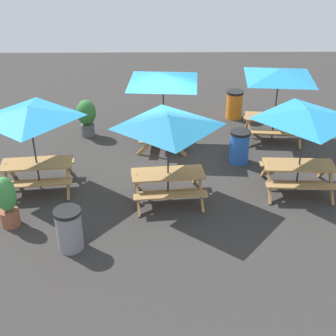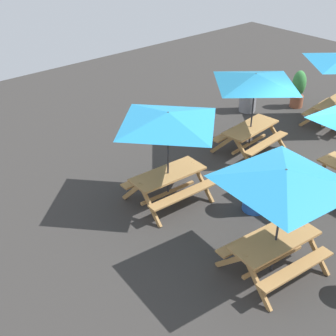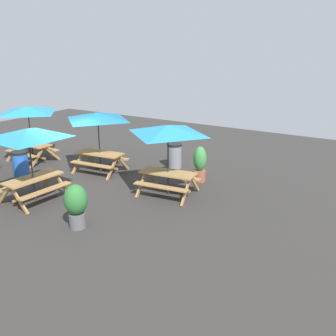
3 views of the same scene
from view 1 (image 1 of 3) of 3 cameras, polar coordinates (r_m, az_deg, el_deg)
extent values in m
plane|color=#33302D|center=(13.59, 0.01, 0.52)|extent=(24.00, 24.00, 0.00)
cube|color=#A87A44|center=(12.44, 15.70, 0.34)|extent=(1.83, 0.78, 0.05)
cube|color=#A87A44|center=(13.05, 15.03, 0.39)|extent=(1.81, 0.34, 0.04)
cube|color=#A87A44|center=(12.12, 16.05, -2.11)|extent=(1.81, 0.34, 0.04)
cube|color=#A87A44|center=(13.13, 18.46, -0.37)|extent=(0.10, 0.80, 0.81)
cube|color=#A87A44|center=(12.53, 19.28, -2.01)|extent=(0.10, 0.80, 0.81)
cube|color=#A87A44|center=(12.77, 11.74, -0.27)|extent=(0.10, 0.80, 0.81)
cube|color=#A87A44|center=(12.15, 12.25, -1.96)|extent=(0.10, 0.80, 0.81)
cube|color=#A87A44|center=(12.69, 15.39, -1.72)|extent=(1.56, 0.14, 0.06)
cylinder|color=#2D2D33|center=(12.26, 15.95, 2.02)|extent=(0.04, 0.04, 2.30)
pyramid|color=#268CC6|center=(11.85, 16.61, 6.37)|extent=(2.09, 2.09, 0.28)
cube|color=#A87A44|center=(12.53, -15.72, 0.55)|extent=(1.87, 0.90, 0.05)
cube|color=#A87A44|center=(13.15, -15.28, 0.58)|extent=(1.82, 0.46, 0.04)
cube|color=#A87A44|center=(12.20, -15.83, -1.87)|extent=(1.82, 0.46, 0.04)
cube|color=#A87A44|center=(12.93, -11.91, 0.10)|extent=(0.15, 0.80, 0.81)
cube|color=#A87A44|center=(12.29, -12.10, -1.54)|extent=(0.15, 0.80, 0.81)
cube|color=#A87A44|center=(13.17, -18.67, -0.32)|extent=(0.15, 0.80, 0.81)
cube|color=#A87A44|center=(12.55, -19.19, -1.95)|extent=(0.15, 0.80, 0.81)
cube|color=#A87A44|center=(12.78, -15.41, -1.49)|extent=(1.56, 0.25, 0.06)
cylinder|color=#2D2D33|center=(12.35, -15.97, 2.22)|extent=(0.04, 0.04, 2.30)
pyramid|color=#268CC6|center=(11.95, -16.62, 6.54)|extent=(2.22, 2.22, 0.28)
cube|color=#A87A44|center=(11.60, 0.00, -0.69)|extent=(1.86, 0.88, 0.05)
cube|color=#A87A44|center=(12.22, -0.30, -0.60)|extent=(1.82, 0.44, 0.04)
cube|color=#A87A44|center=(11.28, 0.32, -3.35)|extent=(1.82, 0.44, 0.04)
cube|color=#A87A44|center=(12.20, 3.44, -1.14)|extent=(0.14, 0.80, 0.81)
cube|color=#A87A44|center=(11.58, 4.05, -2.95)|extent=(0.14, 0.80, 0.81)
cube|color=#A87A44|center=(12.05, -3.89, -1.57)|extent=(0.14, 0.80, 0.81)
cube|color=#A87A44|center=(11.43, -3.68, -3.43)|extent=(0.14, 0.80, 0.81)
cube|color=#A87A44|center=(11.86, 0.00, -2.87)|extent=(1.56, 0.23, 0.06)
cylinder|color=#2D2D33|center=(11.40, 0.00, 1.10)|extent=(0.04, 0.04, 2.30)
pyramid|color=teal|center=(10.96, 0.00, 5.76)|extent=(2.19, 2.19, 0.28)
cube|color=#A87A44|center=(14.45, -0.57, 5.60)|extent=(0.83, 1.85, 0.05)
cube|color=#A87A44|center=(14.61, -2.72, 4.61)|extent=(0.39, 1.81, 0.04)
cube|color=#A87A44|center=(14.54, 1.61, 4.50)|extent=(0.39, 1.81, 0.04)
cube|color=#A87A44|center=(15.33, -1.73, 5.53)|extent=(0.80, 0.12, 0.81)
cube|color=#A87A44|center=(15.29, 1.01, 5.47)|extent=(0.80, 0.12, 0.81)
cube|color=#A87A44|center=(13.93, -2.28, 2.96)|extent=(0.80, 0.12, 0.81)
cube|color=#A87A44|center=(13.88, 0.72, 2.88)|extent=(0.80, 0.12, 0.81)
cube|color=#A87A44|center=(14.66, -0.56, 3.74)|extent=(0.19, 1.56, 0.06)
cylinder|color=#2D2D33|center=(14.29, -0.58, 7.11)|extent=(0.04, 0.04, 2.30)
pyramid|color=#268CC6|center=(13.94, -0.60, 10.96)|extent=(2.82, 2.82, 0.28)
cube|color=#A87A44|center=(15.19, 12.82, 6.08)|extent=(1.86, 0.87, 0.05)
cube|color=#A87A44|center=(15.81, 12.49, 5.89)|extent=(1.82, 0.44, 0.04)
cube|color=#A87A44|center=(14.81, 12.94, 4.22)|extent=(1.82, 0.44, 0.04)
cube|color=#A87A44|center=(15.80, 15.34, 5.20)|extent=(0.14, 0.80, 0.81)
cube|color=#A87A44|center=(15.14, 15.75, 4.08)|extent=(0.14, 0.80, 0.81)
cube|color=#A87A44|center=(15.58, 9.68, 5.51)|extent=(0.14, 0.80, 0.81)
cube|color=#A87A44|center=(14.92, 9.85, 4.39)|extent=(0.14, 0.80, 0.81)
cube|color=#A87A44|center=(15.40, 12.61, 4.30)|extent=(1.56, 0.22, 0.06)
cylinder|color=#2D2D33|center=(15.04, 12.99, 7.51)|extent=(0.04, 0.04, 2.30)
pyramid|color=#268CC6|center=(14.71, 13.43, 11.16)|extent=(2.81, 2.81, 0.28)
cylinder|color=gray|center=(10.33, -11.93, -7.51)|extent=(0.56, 0.56, 0.90)
cylinder|color=black|center=(10.05, -12.21, -5.26)|extent=(0.59, 0.59, 0.08)
cylinder|color=orange|center=(16.67, 8.08, 7.53)|extent=(0.56, 0.56, 0.90)
cylinder|color=black|center=(16.50, 8.20, 9.12)|extent=(0.59, 0.59, 0.08)
cylinder|color=blue|center=(13.65, 8.68, 2.44)|extent=(0.56, 0.56, 0.90)
cylinder|color=black|center=(13.44, 8.83, 4.31)|extent=(0.59, 0.59, 0.08)
cylinder|color=#935138|center=(11.55, -18.68, -5.74)|extent=(0.44, 0.44, 0.40)
ellipsoid|color=#3D8C42|center=(11.21, -19.19, -3.05)|extent=(0.46, 0.46, 0.88)
cylinder|color=#59595B|center=(15.46, -9.76, 4.61)|extent=(0.44, 0.44, 0.40)
ellipsoid|color=#2D7233|center=(15.22, -9.95, 6.70)|extent=(0.62, 0.62, 0.82)
camera|label=2|loc=(19.93, 31.05, 25.15)|focal=50.00mm
camera|label=3|loc=(22.37, -27.03, 21.53)|focal=40.00mm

